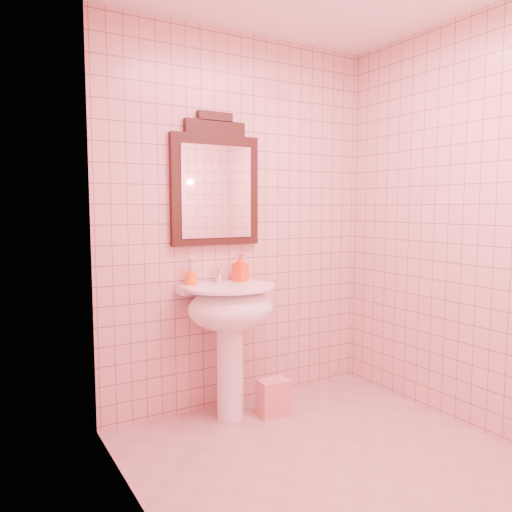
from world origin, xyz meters
TOP-DOWN VIEW (x-y plane):
  - floor at (0.00, 0.00)m, footprint 2.20×2.20m
  - back_wall at (0.00, 1.10)m, footprint 2.00×0.02m
  - pedestal_sink at (-0.21, 0.87)m, footprint 0.58×0.58m
  - faucet at (-0.21, 1.01)m, footprint 0.04×0.16m
  - mirror at (-0.21, 1.07)m, footprint 0.61×0.06m
  - toothbrush_cup at (-0.40, 1.02)m, footprint 0.07×0.07m
  - soap_dispenser at (-0.06, 1.00)m, footprint 0.11×0.11m
  - towel at (0.05, 0.77)m, footprint 0.20×0.14m

SIDE VIEW (x-z plane):
  - floor at x=0.00m, z-range 0.00..0.00m
  - towel at x=0.05m, z-range 0.00..0.24m
  - pedestal_sink at x=-0.21m, z-range 0.23..1.09m
  - toothbrush_cup at x=-0.40m, z-range 0.83..0.99m
  - faucet at x=-0.21m, z-range 0.87..0.97m
  - soap_dispenser at x=-0.06m, z-range 0.86..1.04m
  - back_wall at x=0.00m, z-range 0.00..2.50m
  - mirror at x=-0.21m, z-range 1.07..1.93m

